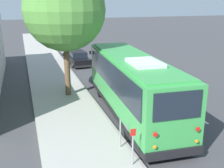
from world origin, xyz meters
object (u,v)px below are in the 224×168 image
at_px(parked_sedan_silver, 67,47).
at_px(sign_post_far, 120,133).
at_px(parked_sedan_tan, 53,36).
at_px(parked_sedan_navy, 59,41).
at_px(street_tree, 64,4).
at_px(sign_post_near, 133,147).
at_px(shuttle_bus, 131,82).
at_px(parked_sedan_blue, 49,32).
at_px(parked_sedan_black, 78,58).

bearing_deg(parked_sedan_silver, sign_post_far, 177.20).
bearing_deg(parked_sedan_tan, parked_sedan_navy, -176.40).
relative_size(parked_sedan_navy, street_tree, 0.49).
height_order(parked_sedan_silver, parked_sedan_tan, parked_sedan_silver).
xyz_separation_m(parked_sedan_navy, sign_post_far, (-29.15, 1.35, 0.19)).
bearing_deg(sign_post_near, parked_sedan_silver, -3.42).
height_order(parked_sedan_tan, street_tree, street_tree).
height_order(shuttle_bus, parked_sedan_navy, shuttle_bus).
distance_m(shuttle_bus, street_tree, 6.40).
distance_m(parked_sedan_blue, street_tree, 34.57).
xyz_separation_m(parked_sedan_black, sign_post_near, (-18.28, 1.51, 0.31)).
bearing_deg(parked_sedan_blue, shuttle_bus, 178.28).
bearing_deg(parked_sedan_navy, parked_sedan_black, 177.29).
distance_m(parked_sedan_tan, street_tree, 28.45).
bearing_deg(parked_sedan_blue, parked_sedan_navy, 177.43).
bearing_deg(shuttle_bus, street_tree, 39.61).
distance_m(street_tree, sign_post_far, 9.27).
xyz_separation_m(street_tree, sign_post_far, (-7.67, -0.97, -5.10)).
bearing_deg(sign_post_near, parked_sedan_blue, -1.76).
bearing_deg(parked_sedan_navy, street_tree, 170.38).
relative_size(parked_sedan_silver, sign_post_near, 2.95).
bearing_deg(parked_sedan_navy, sign_post_near, 174.00).
bearing_deg(sign_post_far, parked_sedan_silver, -3.62).
bearing_deg(street_tree, shuttle_bus, -143.71).
relative_size(parked_sedan_black, street_tree, 0.54).
xyz_separation_m(shuttle_bus, sign_post_near, (-5.09, 1.96, -0.92)).
bearing_deg(sign_post_near, parked_sedan_black, -4.73).
distance_m(parked_sedan_black, parked_sedan_silver, 6.61).
relative_size(parked_sedan_blue, sign_post_near, 3.03).
relative_size(parked_sedan_black, parked_sedan_silver, 1.06).
bearing_deg(sign_post_far, street_tree, 7.17).
bearing_deg(parked_sedan_tan, shuttle_bus, -175.44).
distance_m(parked_sedan_navy, sign_post_near, 30.58).
distance_m(parked_sedan_blue, sign_post_far, 41.77).
distance_m(parked_sedan_silver, sign_post_near, 24.94).
bearing_deg(sign_post_far, parked_sedan_blue, -1.82).
bearing_deg(sign_post_far, sign_post_near, 180.00).
bearing_deg(sign_post_near, parked_sedan_navy, -2.53).
bearing_deg(street_tree, sign_post_far, -172.83).
bearing_deg(sign_post_far, parked_sedan_black, -5.12).
height_order(parked_sedan_blue, sign_post_near, sign_post_near).
relative_size(parked_sedan_tan, sign_post_far, 3.49).
height_order(shuttle_bus, parked_sedan_tan, shuttle_bus).
height_order(shuttle_bus, parked_sedan_silver, shuttle_bus).
height_order(parked_sedan_navy, sign_post_near, sign_post_near).
xyz_separation_m(sign_post_near, sign_post_far, (1.40, 0.00, -0.12)).
distance_m(shuttle_bus, sign_post_near, 5.53).
bearing_deg(shuttle_bus, parked_sedan_blue, 4.27).
height_order(shuttle_bus, sign_post_near, shuttle_bus).
relative_size(parked_sedan_navy, sign_post_far, 3.25).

